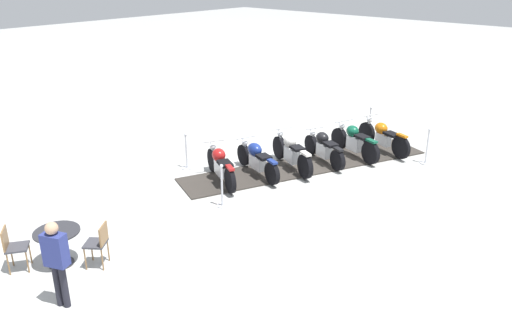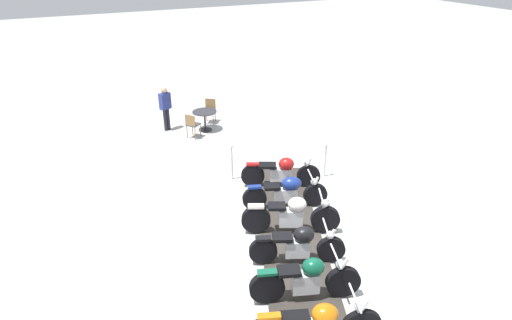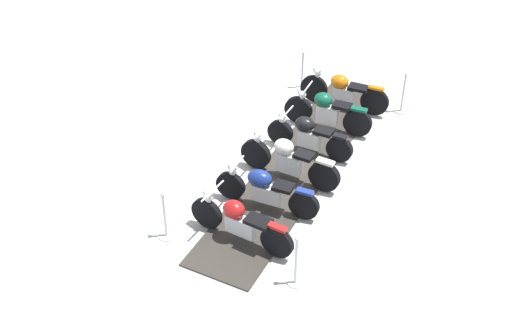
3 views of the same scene
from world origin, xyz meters
name	(u,v)px [view 3 (image 3 of 3)]	position (x,y,z in m)	size (l,w,h in m)	color
ground_plane	(299,166)	(0.00, 0.00, 0.00)	(80.00, 80.00, 0.00)	silver
display_platform	(299,165)	(0.00, 0.00, 0.02)	(7.72, 1.44, 0.04)	#38332D
motorcycle_copper	(343,90)	(-1.02, -2.57, 0.53)	(2.20, 0.98, 1.04)	black
motorcycle_forest	(327,111)	(-0.60, -1.54, 0.52)	(2.10, 0.95, 1.00)	black
motorcycle_black	(308,135)	(-0.18, -0.52, 0.49)	(1.96, 1.01, 0.90)	black
motorcycle_cream	(288,159)	(0.24, 0.50, 0.52)	(2.18, 1.16, 1.01)	black
motorcycle_navy	(265,189)	(0.67, 1.52, 0.50)	(2.15, 0.92, 0.92)	black
motorcycle_maroon	(239,221)	(1.08, 2.54, 0.51)	(2.05, 1.17, 0.97)	black
stanchion_left_rear	(296,267)	(-0.02, 3.56, 0.41)	(0.28, 0.28, 1.12)	silver
stanchion_right_front	(302,75)	(0.02, -3.56, 0.38)	(0.30, 0.30, 1.08)	silver
stanchion_left_front	(402,99)	(-2.51, -2.52, 0.36)	(0.33, 0.33, 1.11)	silver
stanchion_right_rear	(165,223)	(2.51, 2.52, 0.34)	(0.34, 0.34, 1.08)	silver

